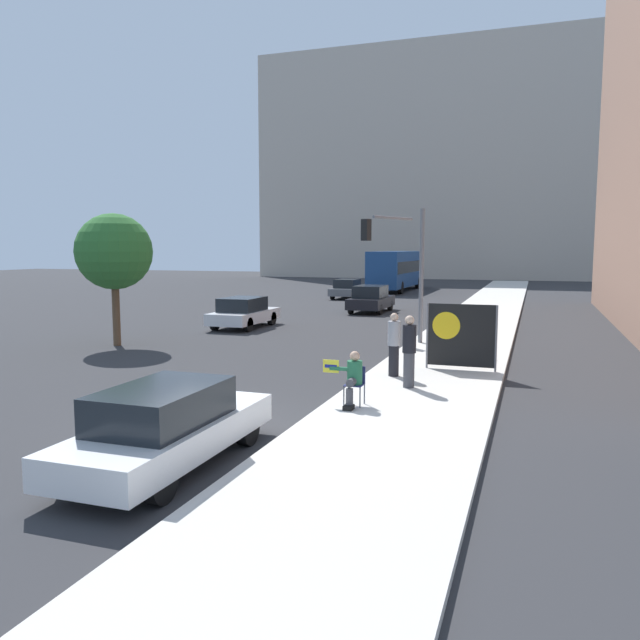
{
  "coord_description": "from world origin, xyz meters",
  "views": [
    {
      "loc": [
        6.22,
        -11.01,
        3.6
      ],
      "look_at": [
        0.39,
        5.82,
        1.56
      ],
      "focal_mm": 35.0,
      "sensor_mm": 36.0,
      "label": 1
    }
  ],
  "objects": [
    {
      "name": "pedestrian_behind",
      "position": [
        2.63,
        5.5,
        1.02
      ],
      "size": [
        0.34,
        0.34,
        1.73
      ],
      "rotation": [
        0.0,
        0.0,
        5.26
      ],
      "color": "black",
      "rests_on": "sidewalk_curb"
    },
    {
      "name": "city_bus_on_road",
      "position": [
        -5.07,
        41.83,
        1.94
      ],
      "size": [
        2.53,
        11.99,
        3.39
      ],
      "color": "navy",
      "rests_on": "ground_plane"
    },
    {
      "name": "car_on_road_distant",
      "position": [
        -6.75,
        32.58,
        0.7
      ],
      "size": [
        1.74,
        4.14,
        1.41
      ],
      "color": "#565B60",
      "rests_on": "ground_plane"
    },
    {
      "name": "protest_banner",
      "position": [
        4.24,
        6.99,
        1.14
      ],
      "size": [
        2.0,
        0.06,
        1.9
      ],
      "color": "slate",
      "rests_on": "sidewalk_curb"
    },
    {
      "name": "street_tree_near_curb",
      "position": [
        -8.53,
        8.33,
        3.48
      ],
      "size": [
        2.81,
        2.81,
        4.91
      ],
      "color": "brown",
      "rests_on": "ground_plane"
    },
    {
      "name": "building_backdrop_far",
      "position": [
        -2.0,
        69.76,
        13.94
      ],
      "size": [
        52.0,
        12.0,
        27.88
      ],
      "color": "#BCB2A3",
      "rests_on": "ground_plane"
    },
    {
      "name": "jogger_on_sidewalk",
      "position": [
        3.3,
        4.23,
        1.07
      ],
      "size": [
        0.34,
        0.34,
        1.82
      ],
      "rotation": [
        0.0,
        0.0,
        3.42
      ],
      "color": "#424247",
      "rests_on": "sidewalk_curb"
    },
    {
      "name": "ground_plane",
      "position": [
        0.0,
        0.0,
        0.0
      ],
      "size": [
        160.0,
        160.0,
        0.0
      ],
      "primitive_type": "plane",
      "color": "#303033"
    },
    {
      "name": "seated_protester",
      "position": [
        2.48,
        2.01,
        0.79
      ],
      "size": [
        0.91,
        0.77,
        1.21
      ],
      "rotation": [
        0.0,
        0.0,
        -0.16
      ],
      "color": "#474C56",
      "rests_on": "sidewalk_curb"
    },
    {
      "name": "sidewalk_curb",
      "position": [
        3.65,
        15.0,
        0.07
      ],
      "size": [
        3.68,
        90.0,
        0.14
      ],
      "primitive_type": "cube",
      "color": "beige",
      "rests_on": "ground_plane"
    },
    {
      "name": "traffic_light_pole",
      "position": [
        1.28,
        12.26,
        3.47
      ],
      "size": [
        2.63,
        2.4,
        4.92
      ],
      "color": "slate",
      "rests_on": "sidewalk_curb"
    },
    {
      "name": "car_on_road_nearest",
      "position": [
        -6.38,
        14.67,
        0.7
      ],
      "size": [
        1.85,
        4.17,
        1.4
      ],
      "color": "silver",
      "rests_on": "ground_plane"
    },
    {
      "name": "parked_car_curbside",
      "position": [
        0.56,
        -2.38,
        0.7
      ],
      "size": [
        1.71,
        4.56,
        1.38
      ],
      "color": "white",
      "rests_on": "ground_plane"
    },
    {
      "name": "car_on_road_midblock",
      "position": [
        -2.64,
        23.43,
        0.76
      ],
      "size": [
        1.85,
        4.27,
        1.53
      ],
      "color": "black",
      "rests_on": "ground_plane"
    }
  ]
}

